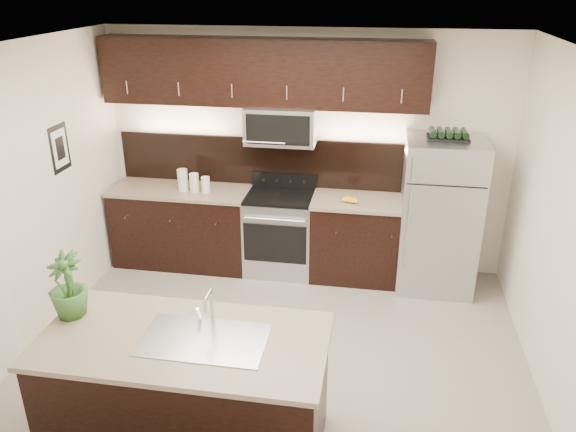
# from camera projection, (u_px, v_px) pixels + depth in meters

# --- Properties ---
(ground) EXTENTS (4.50, 4.50, 0.00)m
(ground) POSITION_uv_depth(u_px,v_px,m) (274.00, 360.00, 5.05)
(ground) COLOR gray
(ground) RESTS_ON ground
(room_walls) EXTENTS (4.52, 4.02, 2.71)m
(room_walls) POSITION_uv_depth(u_px,v_px,m) (257.00, 184.00, 4.37)
(room_walls) COLOR silver
(room_walls) RESTS_ON ground
(counter_run) EXTENTS (3.51, 0.65, 0.94)m
(counter_run) POSITION_uv_depth(u_px,v_px,m) (262.00, 231.00, 6.47)
(counter_run) COLOR black
(counter_run) RESTS_ON ground
(upper_fixtures) EXTENTS (3.49, 0.40, 1.66)m
(upper_fixtures) POSITION_uv_depth(u_px,v_px,m) (265.00, 83.00, 5.94)
(upper_fixtures) COLOR black
(upper_fixtures) RESTS_ON counter_run
(island) EXTENTS (1.96, 0.96, 0.94)m
(island) POSITION_uv_depth(u_px,v_px,m) (188.00, 393.00, 3.97)
(island) COLOR black
(island) RESTS_ON ground
(sink_faucet) EXTENTS (0.84, 0.50, 0.28)m
(sink_faucet) POSITION_uv_depth(u_px,v_px,m) (204.00, 337.00, 3.76)
(sink_faucet) COLOR silver
(sink_faucet) RESTS_ON island
(refrigerator) EXTENTS (0.81, 0.73, 1.67)m
(refrigerator) POSITION_uv_depth(u_px,v_px,m) (439.00, 216.00, 5.97)
(refrigerator) COLOR #B2B2B7
(refrigerator) RESTS_ON ground
(wine_rack) EXTENTS (0.41, 0.26, 0.10)m
(wine_rack) POSITION_uv_depth(u_px,v_px,m) (448.00, 135.00, 5.63)
(wine_rack) COLOR black
(wine_rack) RESTS_ON refrigerator
(plant) EXTENTS (0.35, 0.35, 0.49)m
(plant) POSITION_uv_depth(u_px,v_px,m) (67.00, 285.00, 3.94)
(plant) COLOR #2E5A24
(plant) RESTS_ON island
(canisters) EXTENTS (0.37, 0.11, 0.25)m
(canisters) POSITION_uv_depth(u_px,v_px,m) (191.00, 182.00, 6.31)
(canisters) COLOR silver
(canisters) RESTS_ON counter_run
(french_press) EXTENTS (0.12, 0.12, 0.34)m
(french_press) POSITION_uv_depth(u_px,v_px,m) (411.00, 193.00, 5.94)
(french_press) COLOR silver
(french_press) RESTS_ON counter_run
(bananas) EXTENTS (0.21, 0.19, 0.06)m
(bananas) POSITION_uv_depth(u_px,v_px,m) (346.00, 199.00, 6.05)
(bananas) COLOR gold
(bananas) RESTS_ON counter_run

